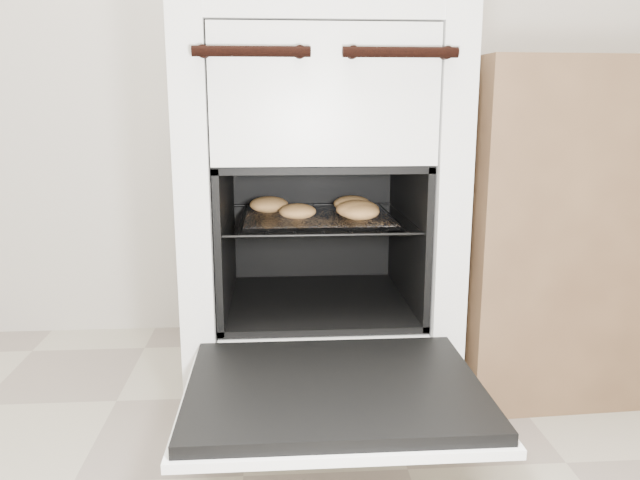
% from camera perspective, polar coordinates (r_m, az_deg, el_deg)
% --- Properties ---
extents(stove, '(0.62, 0.69, 0.95)m').
position_cam_1_polar(stove, '(1.61, -0.38, 2.95)').
color(stove, white).
rests_on(stove, ground).
extents(oven_door, '(0.56, 0.43, 0.04)m').
position_cam_1_polar(oven_door, '(1.19, 1.31, -13.69)').
color(oven_door, black).
rests_on(oven_door, stove).
extents(oven_rack, '(0.45, 0.43, 0.01)m').
position_cam_1_polar(oven_rack, '(1.55, -0.22, 2.02)').
color(oven_rack, black).
rests_on(oven_rack, stove).
extents(foil_sheet, '(0.35, 0.31, 0.01)m').
position_cam_1_polar(foil_sheet, '(1.52, -0.17, 2.11)').
color(foil_sheet, silver).
rests_on(foil_sheet, oven_rack).
extents(baked_rolls, '(0.34, 0.23, 0.04)m').
position_cam_1_polar(baked_rolls, '(1.51, 0.80, 2.96)').
color(baked_rolls, tan).
rests_on(baked_rolls, foil_sheet).
extents(counter, '(0.86, 0.60, 0.83)m').
position_cam_1_polar(counter, '(1.85, 23.71, 1.59)').
color(counter, brown).
rests_on(counter, ground).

